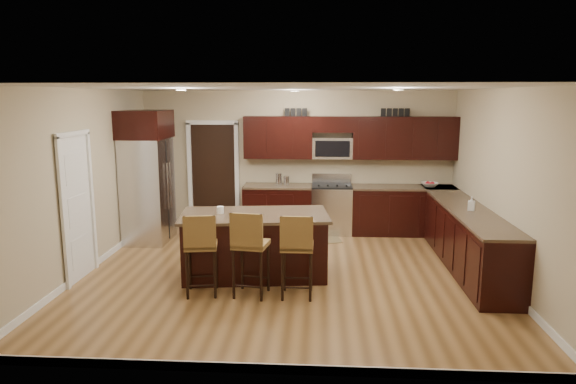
# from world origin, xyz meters

# --- Properties ---
(floor) EXTENTS (6.00, 6.00, 0.00)m
(floor) POSITION_xyz_m (0.00, 0.00, 0.00)
(floor) COLOR olive
(floor) RESTS_ON ground
(ceiling) EXTENTS (6.00, 6.00, 0.00)m
(ceiling) POSITION_xyz_m (0.00, 0.00, 2.70)
(ceiling) COLOR silver
(ceiling) RESTS_ON wall_back
(wall_back) EXTENTS (6.00, 0.00, 6.00)m
(wall_back) POSITION_xyz_m (0.00, 2.75, 1.35)
(wall_back) COLOR tan
(wall_back) RESTS_ON floor
(wall_left) EXTENTS (0.00, 5.50, 5.50)m
(wall_left) POSITION_xyz_m (-3.00, 0.00, 1.35)
(wall_left) COLOR tan
(wall_left) RESTS_ON floor
(wall_right) EXTENTS (0.00, 5.50, 5.50)m
(wall_right) POSITION_xyz_m (3.00, 0.00, 1.35)
(wall_right) COLOR tan
(wall_right) RESTS_ON floor
(base_cabinets) EXTENTS (4.02, 3.96, 0.92)m
(base_cabinets) POSITION_xyz_m (1.90, 1.45, 0.46)
(base_cabinets) COLOR black
(base_cabinets) RESTS_ON floor
(upper_cabinets) EXTENTS (4.00, 0.33, 0.80)m
(upper_cabinets) POSITION_xyz_m (1.04, 2.58, 1.84)
(upper_cabinets) COLOR black
(upper_cabinets) RESTS_ON wall_back
(range) EXTENTS (0.76, 0.64, 1.11)m
(range) POSITION_xyz_m (0.68, 2.45, 0.47)
(range) COLOR silver
(range) RESTS_ON floor
(microwave) EXTENTS (0.76, 0.31, 0.40)m
(microwave) POSITION_xyz_m (0.68, 2.60, 1.62)
(microwave) COLOR silver
(microwave) RESTS_ON upper_cabinets
(doorway) EXTENTS (0.85, 0.03, 2.06)m
(doorway) POSITION_xyz_m (-1.65, 2.73, 1.03)
(doorway) COLOR black
(doorway) RESTS_ON floor
(pantry_door) EXTENTS (0.03, 0.80, 2.04)m
(pantry_door) POSITION_xyz_m (-2.98, -0.30, 1.02)
(pantry_door) COLOR white
(pantry_door) RESTS_ON floor
(letter_decor) EXTENTS (2.20, 0.03, 0.15)m
(letter_decor) POSITION_xyz_m (0.90, 2.58, 2.29)
(letter_decor) COLOR black
(letter_decor) RESTS_ON upper_cabinets
(island) EXTENTS (2.23, 1.35, 0.92)m
(island) POSITION_xyz_m (-0.48, -0.02, 0.43)
(island) COLOR black
(island) RESTS_ON floor
(stool_left) EXTENTS (0.47, 0.47, 1.10)m
(stool_left) POSITION_xyz_m (-1.08, -0.86, 0.69)
(stool_left) COLOR olive
(stool_left) RESTS_ON floor
(stool_mid) EXTENTS (0.49, 0.49, 1.15)m
(stool_mid) POSITION_xyz_m (-0.45, -0.86, 0.71)
(stool_mid) COLOR olive
(stool_mid) RESTS_ON floor
(stool_right) EXTENTS (0.42, 0.42, 1.12)m
(stool_right) POSITION_xyz_m (0.16, -0.86, 0.70)
(stool_right) COLOR olive
(stool_right) RESTS_ON floor
(refrigerator) EXTENTS (0.79, 0.99, 2.35)m
(refrigerator) POSITION_xyz_m (-2.62, 1.66, 1.20)
(refrigerator) COLOR silver
(refrigerator) RESTS_ON floor
(floor_mat) EXTENTS (0.92, 0.70, 0.01)m
(floor_mat) POSITION_xyz_m (0.42, 1.91, 0.01)
(floor_mat) COLOR olive
(floor_mat) RESTS_ON floor
(fruit_bowl) EXTENTS (0.32, 0.32, 0.08)m
(fruit_bowl) POSITION_xyz_m (2.51, 2.45, 0.96)
(fruit_bowl) COLOR silver
(fruit_bowl) RESTS_ON base_cabinets
(soap_bottle) EXTENTS (0.12, 0.12, 0.21)m
(soap_bottle) POSITION_xyz_m (2.70, 0.41, 1.02)
(soap_bottle) COLOR #B2B2B2
(soap_bottle) RESTS_ON base_cabinets
(canister_tall) EXTENTS (0.12, 0.12, 0.22)m
(canister_tall) POSITION_xyz_m (-0.33, 2.45, 1.03)
(canister_tall) COLOR silver
(canister_tall) RESTS_ON base_cabinets
(canister_short) EXTENTS (0.11, 0.11, 0.17)m
(canister_short) POSITION_xyz_m (-0.19, 2.45, 1.01)
(canister_short) COLOR silver
(canister_short) RESTS_ON base_cabinets
(island_jar) EXTENTS (0.10, 0.10, 0.10)m
(island_jar) POSITION_xyz_m (-0.98, -0.02, 0.97)
(island_jar) COLOR white
(island_jar) RESTS_ON island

